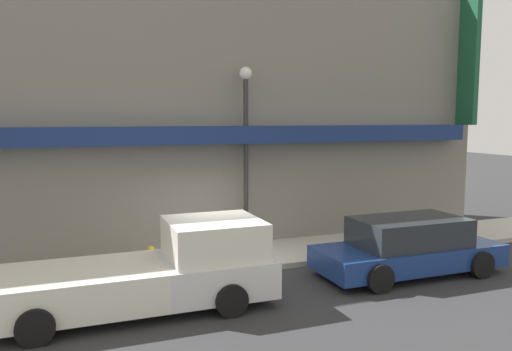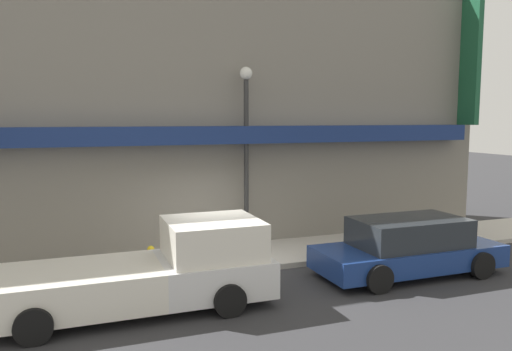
{
  "view_description": "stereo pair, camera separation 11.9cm",
  "coord_description": "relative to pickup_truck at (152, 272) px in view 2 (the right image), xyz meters",
  "views": [
    {
      "loc": [
        -3.49,
        -11.4,
        3.86
      ],
      "look_at": [
        1.27,
        0.99,
        2.34
      ],
      "focal_mm": 35.0,
      "sensor_mm": 36.0,
      "label": 1
    },
    {
      "loc": [
        -3.38,
        -11.44,
        3.86
      ],
      "look_at": [
        1.27,
        0.99,
        2.34
      ],
      "focal_mm": 35.0,
      "sensor_mm": 36.0,
      "label": 2
    }
  ],
  "objects": [
    {
      "name": "fire_hydrant",
      "position": [
        0.31,
        2.16,
        -0.32
      ],
      "size": [
        0.19,
        0.19,
        0.6
      ],
      "color": "yellow",
      "rests_on": "sidewalk"
    },
    {
      "name": "ground_plane",
      "position": [
        1.92,
        1.46,
        -0.76
      ],
      "size": [
        80.0,
        80.0,
        0.0
      ],
      "primitive_type": "plane",
      "color": "#2D2D30"
    },
    {
      "name": "parked_car",
      "position": [
        6.31,
        -0.0,
        -0.07
      ],
      "size": [
        4.72,
        2.02,
        1.42
      ],
      "rotation": [
        0.0,
        0.0,
        0.01
      ],
      "color": "navy",
      "rests_on": "ground"
    },
    {
      "name": "building",
      "position": [
        1.94,
        5.41,
        3.4
      ],
      "size": [
        19.8,
        3.8,
        10.56
      ],
      "color": "gray",
      "rests_on": "ground"
    },
    {
      "name": "pickup_truck",
      "position": [
        0.0,
        0.0,
        0.0
      ],
      "size": [
        5.67,
        2.21,
        1.75
      ],
      "rotation": [
        0.0,
        0.0,
        0.02
      ],
      "color": "silver",
      "rests_on": "ground"
    },
    {
      "name": "sidewalk",
      "position": [
        1.92,
        2.7,
        -0.69
      ],
      "size": [
        36.0,
        2.47,
        0.14
      ],
      "color": "#B7B2A8",
      "rests_on": "ground"
    },
    {
      "name": "street_lamp",
      "position": [
        3.28,
        3.51,
        2.64
      ],
      "size": [
        0.36,
        0.36,
        5.17
      ],
      "color": "#2D2D2D",
      "rests_on": "sidewalk"
    }
  ]
}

